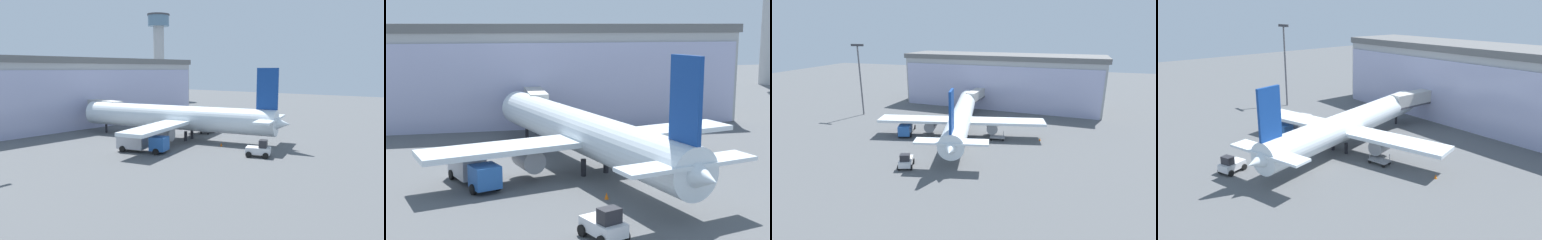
% 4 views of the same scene
% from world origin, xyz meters
% --- Properties ---
extents(ground, '(240.00, 240.00, 0.00)m').
position_xyz_m(ground, '(0.00, 0.00, 0.00)').
color(ground, '#545659').
extents(terminal_building, '(53.19, 16.56, 13.94)m').
position_xyz_m(terminal_building, '(-0.01, 34.57, 6.97)').
color(terminal_building, '#AAAAAA').
rests_on(terminal_building, ground).
extents(jet_bridge, '(3.10, 12.16, 5.77)m').
position_xyz_m(jet_bridge, '(-4.30, 25.93, 4.39)').
color(jet_bridge, beige).
rests_on(jet_bridge, ground).
extents(airplane, '(32.15, 37.76, 11.83)m').
position_xyz_m(airplane, '(-2.87, 7.39, 3.57)').
color(airplane, white).
rests_on(airplane, ground).
extents(catering_truck, '(4.27, 7.62, 2.65)m').
position_xyz_m(catering_truck, '(-13.73, 5.17, 1.47)').
color(catering_truck, '#2659A5').
rests_on(catering_truck, ground).
extents(baggage_cart, '(2.98, 1.93, 1.50)m').
position_xyz_m(baggage_cart, '(4.60, 6.41, 0.50)').
color(baggage_cart, gray).
rests_on(baggage_cart, ground).
extents(pushback_tug, '(2.99, 3.60, 2.30)m').
position_xyz_m(pushback_tug, '(-6.32, -9.55, 0.97)').
color(pushback_tug, silver).
rests_on(pushback_tug, ground).
extents(safety_cone_nose, '(0.36, 0.36, 0.55)m').
position_xyz_m(safety_cone_nose, '(-3.62, -1.84, 0.28)').
color(safety_cone_nose, orange).
rests_on(safety_cone_nose, ground).
extents(safety_cone_wingtip, '(0.36, 0.36, 0.55)m').
position_xyz_m(safety_cone_wingtip, '(12.38, 8.29, 0.28)').
color(safety_cone_wingtip, orange).
rests_on(safety_cone_wingtip, ground).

